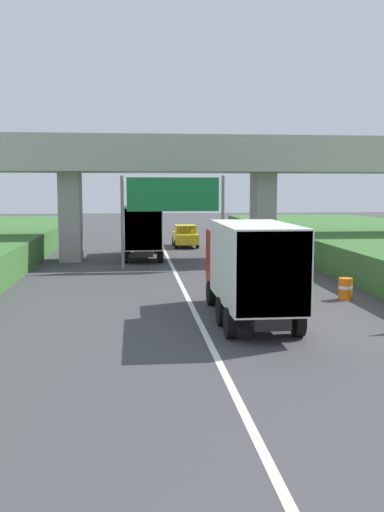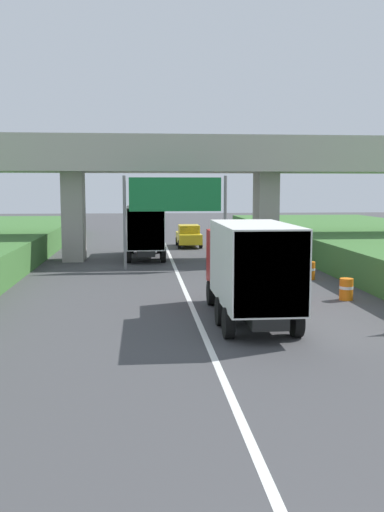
{
  "view_description": "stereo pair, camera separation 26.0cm",
  "coord_description": "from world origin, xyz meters",
  "px_view_note": "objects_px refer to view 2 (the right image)",
  "views": [
    {
      "loc": [
        -2.21,
        -3.4,
        4.62
      ],
      "look_at": [
        0.0,
        18.27,
        2.0
      ],
      "focal_mm": 40.01,
      "sensor_mm": 36.0,
      "label": 1
    },
    {
      "loc": [
        -1.95,
        -3.42,
        4.62
      ],
      "look_at": [
        0.0,
        18.27,
        2.0
      ],
      "focal_mm": 40.01,
      "sensor_mm": 36.0,
      "label": 2
    }
  ],
  "objects_px": {
    "truck_red": "(249,266)",
    "truck_silver": "(145,229)",
    "construction_barrel_2": "(346,289)",
    "construction_barrel_5": "(267,248)",
    "car_yellow": "(189,236)",
    "construction_barrel_3": "(309,270)",
    "overhead_highway_sign": "(175,200)",
    "construction_barrel_4": "(287,258)"
  },
  "relations": [
    {
      "from": "construction_barrel_5",
      "to": "construction_barrel_2",
      "type": "bearing_deg",
      "value": -90.75
    },
    {
      "from": "construction_barrel_4",
      "to": "truck_red",
      "type": "bearing_deg",
      "value": -109.67
    },
    {
      "from": "truck_red",
      "to": "truck_silver",
      "type": "relative_size",
      "value": 1.0
    },
    {
      "from": "truck_red",
      "to": "construction_barrel_4",
      "type": "height_order",
      "value": "truck_red"
    },
    {
      "from": "overhead_highway_sign",
      "to": "construction_barrel_5",
      "type": "distance_m",
      "value": 9.79
    },
    {
      "from": "overhead_highway_sign",
      "to": "truck_red",
      "type": "distance_m",
      "value": 13.23
    },
    {
      "from": "truck_silver",
      "to": "construction_barrel_2",
      "type": "relative_size",
      "value": 8.11
    },
    {
      "from": "truck_red",
      "to": "construction_barrel_2",
      "type": "distance_m",
      "value": 5.92
    },
    {
      "from": "overhead_highway_sign",
      "to": "truck_silver",
      "type": "height_order",
      "value": "overhead_highway_sign"
    },
    {
      "from": "truck_silver",
      "to": "construction_barrel_4",
      "type": "distance_m",
      "value": 9.5
    },
    {
      "from": "construction_barrel_3",
      "to": "construction_barrel_4",
      "type": "relative_size",
      "value": 1.0
    },
    {
      "from": "truck_red",
      "to": "car_yellow",
      "type": "xyz_separation_m",
      "value": [
        0.01,
        25.02,
        -1.08
      ]
    },
    {
      "from": "car_yellow",
      "to": "construction_barrel_2",
      "type": "xyz_separation_m",
      "value": [
        4.7,
        -21.74,
        -0.4
      ]
    },
    {
      "from": "truck_silver",
      "to": "construction_barrel_3",
      "type": "bearing_deg",
      "value": -49.29
    },
    {
      "from": "truck_silver",
      "to": "construction_barrel_2",
      "type": "xyz_separation_m",
      "value": [
        8.13,
        -14.82,
        -1.47
      ]
    },
    {
      "from": "truck_red",
      "to": "construction_barrel_4",
      "type": "relative_size",
      "value": 8.11
    },
    {
      "from": "construction_barrel_2",
      "to": "construction_barrel_3",
      "type": "relative_size",
      "value": 1.0
    },
    {
      "from": "overhead_highway_sign",
      "to": "construction_barrel_4",
      "type": "bearing_deg",
      "value": 8.03
    },
    {
      "from": "construction_barrel_2",
      "to": "construction_barrel_5",
      "type": "xyz_separation_m",
      "value": [
        0.21,
        15.95,
        0.0
      ]
    },
    {
      "from": "truck_red",
      "to": "construction_barrel_3",
      "type": "xyz_separation_m",
      "value": [
        4.75,
        8.59,
        -1.47
      ]
    },
    {
      "from": "truck_red",
      "to": "car_yellow",
      "type": "bearing_deg",
      "value": 89.99
    },
    {
      "from": "construction_barrel_4",
      "to": "car_yellow",
      "type": "bearing_deg",
      "value": 114.08
    },
    {
      "from": "overhead_highway_sign",
      "to": "truck_silver",
      "type": "bearing_deg",
      "value": 107.87
    },
    {
      "from": "car_yellow",
      "to": "construction_barrel_5",
      "type": "xyz_separation_m",
      "value": [
        4.91,
        -5.79,
        -0.4
      ]
    },
    {
      "from": "car_yellow",
      "to": "construction_barrel_3",
      "type": "xyz_separation_m",
      "value": [
        4.75,
        -16.43,
        -0.4
      ]
    },
    {
      "from": "car_yellow",
      "to": "construction_barrel_5",
      "type": "bearing_deg",
      "value": -49.72
    },
    {
      "from": "truck_red",
      "to": "car_yellow",
      "type": "distance_m",
      "value": 25.04
    },
    {
      "from": "construction_barrel_5",
      "to": "construction_barrel_3",
      "type": "bearing_deg",
      "value": -90.88
    },
    {
      "from": "overhead_highway_sign",
      "to": "construction_barrel_4",
      "type": "height_order",
      "value": "overhead_highway_sign"
    },
    {
      "from": "car_yellow",
      "to": "construction_barrel_2",
      "type": "bearing_deg",
      "value": -77.8
    },
    {
      "from": "overhead_highway_sign",
      "to": "construction_barrel_3",
      "type": "bearing_deg",
      "value": -33.81
    },
    {
      "from": "truck_silver",
      "to": "construction_barrel_4",
      "type": "relative_size",
      "value": 8.11
    },
    {
      "from": "truck_silver",
      "to": "construction_barrel_5",
      "type": "height_order",
      "value": "truck_silver"
    },
    {
      "from": "car_yellow",
      "to": "construction_barrel_3",
      "type": "height_order",
      "value": "car_yellow"
    },
    {
      "from": "construction_barrel_2",
      "to": "construction_barrel_3",
      "type": "bearing_deg",
      "value": 89.51
    },
    {
      "from": "truck_silver",
      "to": "car_yellow",
      "type": "xyz_separation_m",
      "value": [
        3.43,
        6.93,
        -1.08
      ]
    },
    {
      "from": "overhead_highway_sign",
      "to": "construction_barrel_2",
      "type": "distance_m",
      "value": 12.14
    },
    {
      "from": "car_yellow",
      "to": "construction_barrel_3",
      "type": "bearing_deg",
      "value": -73.89
    },
    {
      "from": "car_yellow",
      "to": "overhead_highway_sign",
      "type": "bearing_deg",
      "value": -98.37
    },
    {
      "from": "construction_barrel_2",
      "to": "construction_barrel_5",
      "type": "relative_size",
      "value": 1.0
    },
    {
      "from": "truck_silver",
      "to": "construction_barrel_4",
      "type": "height_order",
      "value": "truck_silver"
    },
    {
      "from": "truck_silver",
      "to": "construction_barrel_5",
      "type": "xyz_separation_m",
      "value": [
        8.34,
        1.13,
        -1.47
      ]
    }
  ]
}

